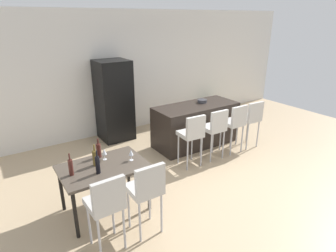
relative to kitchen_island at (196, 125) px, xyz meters
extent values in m
plane|color=tan|center=(-0.54, -1.19, -0.46)|extent=(10.00, 10.00, 0.00)
cube|color=silver|center=(-0.54, 1.76, 0.99)|extent=(10.00, 0.12, 2.90)
cube|color=black|center=(0.00, 0.00, 0.00)|extent=(1.89, 0.80, 0.92)
cube|color=beige|center=(-0.72, -0.72, 0.19)|extent=(0.42, 0.42, 0.08)
cube|color=beige|center=(-0.73, -0.89, 0.41)|extent=(0.40, 0.08, 0.36)
cylinder|color=#B2B2B7|center=(-0.87, -0.55, -0.16)|extent=(0.03, 0.03, 0.61)
cylinder|color=#B2B2B7|center=(-0.55, -0.57, -0.16)|extent=(0.03, 0.03, 0.61)
cylinder|color=#B2B2B7|center=(-0.89, -0.87, -0.16)|extent=(0.03, 0.03, 0.61)
cylinder|color=#B2B2B7|center=(-0.57, -0.89, -0.16)|extent=(0.03, 0.03, 0.61)
cube|color=beige|center=(-0.14, -0.72, 0.19)|extent=(0.41, 0.41, 0.08)
cube|color=beige|center=(-0.15, -0.89, 0.41)|extent=(0.40, 0.07, 0.36)
cylinder|color=#B2B2B7|center=(-0.30, -0.56, -0.16)|extent=(0.03, 0.03, 0.61)
cylinder|color=#B2B2B7|center=(0.02, -0.56, -0.16)|extent=(0.03, 0.03, 0.61)
cylinder|color=#B2B2B7|center=(-0.31, -0.88, -0.16)|extent=(0.03, 0.03, 0.61)
cylinder|color=#B2B2B7|center=(0.01, -0.88, -0.16)|extent=(0.03, 0.03, 0.61)
cube|color=beige|center=(0.40, -0.72, 0.19)|extent=(0.40, 0.40, 0.08)
cube|color=beige|center=(0.40, -0.89, 0.41)|extent=(0.40, 0.06, 0.36)
cylinder|color=#B2B2B7|center=(0.24, -0.56, -0.16)|extent=(0.03, 0.03, 0.61)
cylinder|color=#B2B2B7|center=(0.56, -0.56, -0.16)|extent=(0.03, 0.03, 0.61)
cylinder|color=#B2B2B7|center=(0.24, -0.88, -0.16)|extent=(0.03, 0.03, 0.61)
cylinder|color=#B2B2B7|center=(0.56, -0.88, -0.16)|extent=(0.03, 0.03, 0.61)
cube|color=beige|center=(0.90, -0.72, 0.19)|extent=(0.42, 0.42, 0.08)
cube|color=beige|center=(0.89, -0.89, 0.41)|extent=(0.40, 0.08, 0.36)
cylinder|color=#B2B2B7|center=(0.75, -0.55, -0.16)|extent=(0.03, 0.03, 0.61)
cylinder|color=#B2B2B7|center=(1.07, -0.57, -0.16)|extent=(0.03, 0.03, 0.61)
cylinder|color=#B2B2B7|center=(0.73, -0.87, -0.16)|extent=(0.03, 0.03, 0.61)
cylinder|color=#B2B2B7|center=(1.05, -0.89, -0.16)|extent=(0.03, 0.03, 0.61)
cube|color=#4C4238|center=(-2.61, -1.14, 0.26)|extent=(1.20, 0.81, 0.04)
cylinder|color=black|center=(-3.15, -0.80, -0.11)|extent=(0.05, 0.05, 0.70)
cylinder|color=black|center=(-2.07, -0.80, -0.11)|extent=(0.05, 0.05, 0.70)
cylinder|color=black|center=(-3.15, -1.49, -0.11)|extent=(0.05, 0.05, 0.70)
cylinder|color=black|center=(-2.07, -1.49, -0.11)|extent=(0.05, 0.05, 0.70)
cube|color=beige|center=(-2.88, -1.85, 0.19)|extent=(0.41, 0.41, 0.08)
cube|color=beige|center=(-2.88, -2.02, 0.41)|extent=(0.40, 0.07, 0.36)
cylinder|color=#B2B2B7|center=(-3.05, -1.70, -0.16)|extent=(0.03, 0.03, 0.61)
cylinder|color=#B2B2B7|center=(-2.73, -1.69, -0.16)|extent=(0.03, 0.03, 0.61)
cylinder|color=#B2B2B7|center=(-3.04, -2.02, -0.16)|extent=(0.03, 0.03, 0.61)
cylinder|color=#B2B2B7|center=(-2.72, -2.01, -0.16)|extent=(0.03, 0.03, 0.61)
cube|color=beige|center=(-2.34, -1.85, 0.19)|extent=(0.40, 0.40, 0.08)
cube|color=beige|center=(-2.34, -2.02, 0.41)|extent=(0.40, 0.06, 0.36)
cylinder|color=#B2B2B7|center=(-2.50, -1.69, -0.16)|extent=(0.03, 0.03, 0.61)
cylinder|color=#B2B2B7|center=(-2.18, -1.69, -0.16)|extent=(0.03, 0.03, 0.61)
cylinder|color=#B2B2B7|center=(-2.50, -2.01, -0.16)|extent=(0.03, 0.03, 0.61)
cylinder|color=#B2B2B7|center=(-2.18, -2.01, -0.16)|extent=(0.03, 0.03, 0.61)
cylinder|color=black|center=(-2.74, -1.30, 0.40)|extent=(0.06, 0.06, 0.25)
cylinder|color=black|center=(-2.74, -1.30, 0.57)|extent=(0.02, 0.02, 0.09)
cylinder|color=#471E19|center=(-2.55, -0.85, 0.39)|extent=(0.07, 0.07, 0.21)
cylinder|color=#471E19|center=(-2.55, -0.85, 0.54)|extent=(0.02, 0.02, 0.09)
cylinder|color=#471E19|center=(-3.05, -1.15, 0.39)|extent=(0.06, 0.06, 0.22)
cylinder|color=#471E19|center=(-3.05, -1.15, 0.55)|extent=(0.02, 0.02, 0.09)
cylinder|color=brown|center=(-2.69, -1.06, 0.39)|extent=(0.07, 0.07, 0.22)
cylinder|color=brown|center=(-2.69, -1.06, 0.55)|extent=(0.03, 0.03, 0.10)
cylinder|color=silver|center=(-2.52, -0.97, 0.28)|extent=(0.06, 0.06, 0.00)
cylinder|color=silver|center=(-2.52, -0.97, 0.32)|extent=(0.01, 0.01, 0.08)
cone|color=silver|center=(-2.52, -0.97, 0.41)|extent=(0.07, 0.07, 0.09)
cylinder|color=silver|center=(-2.20, -1.21, 0.28)|extent=(0.06, 0.06, 0.00)
cylinder|color=silver|center=(-2.20, -1.21, 0.32)|extent=(0.01, 0.01, 0.08)
cone|color=silver|center=(-2.20, -1.21, 0.41)|extent=(0.07, 0.07, 0.09)
cube|color=black|center=(-1.36, 1.32, 0.46)|extent=(0.72, 0.68, 1.84)
cylinder|color=#333338|center=(0.23, 0.08, 0.50)|extent=(0.21, 0.21, 0.07)
cylinder|color=#996B4C|center=(1.73, 1.31, -0.35)|extent=(0.24, 0.24, 0.22)
sphere|color=#2D6B33|center=(1.73, 1.31, -0.07)|extent=(0.37, 0.37, 0.37)
camera|label=1|loc=(-3.82, -4.64, 2.26)|focal=30.47mm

